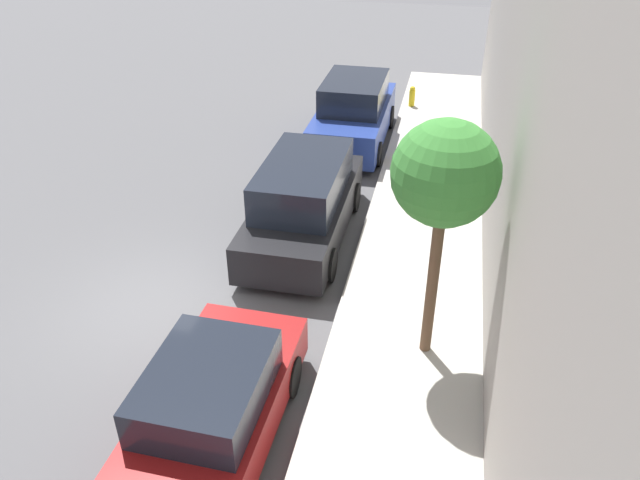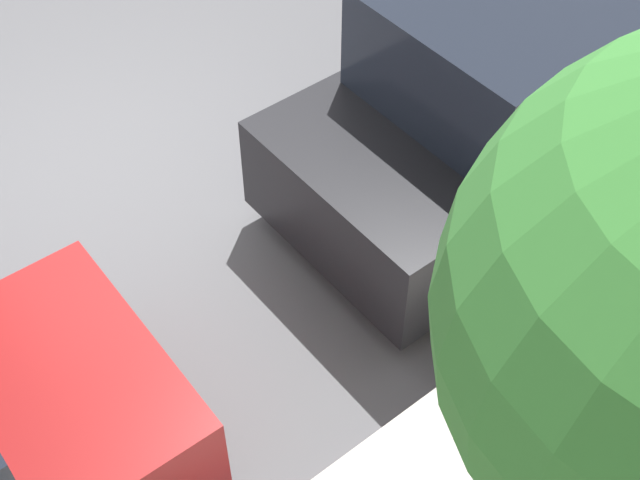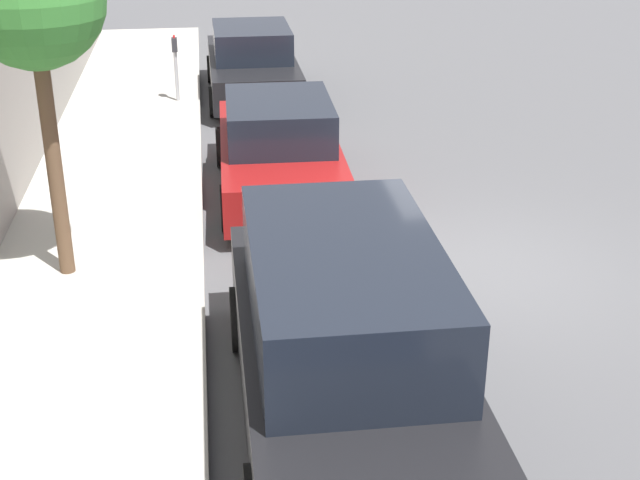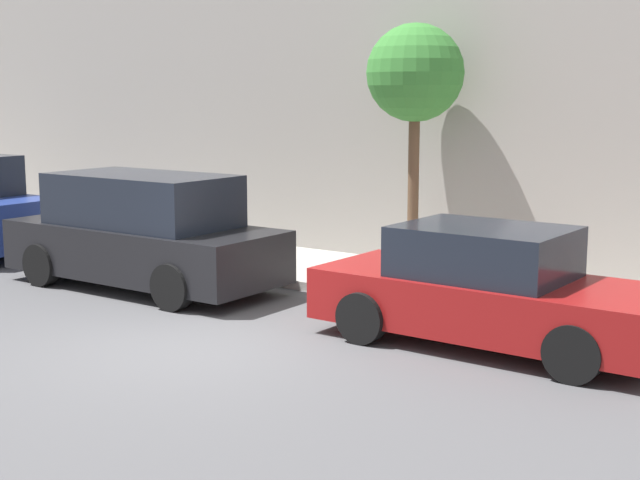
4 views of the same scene
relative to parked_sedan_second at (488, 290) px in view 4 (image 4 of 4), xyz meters
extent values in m
plane|color=#515154|center=(-2.28, 3.05, -0.72)|extent=(60.00, 60.00, 0.00)
cube|color=#B2ADA3|center=(2.58, 3.05, -0.65)|extent=(2.71, 32.00, 0.15)
cube|color=maroon|center=(0.00, -0.03, -0.16)|extent=(1.89, 4.53, 0.68)
cube|color=black|center=(0.00, 0.07, 0.50)|extent=(1.63, 2.13, 0.64)
cylinder|color=black|center=(-0.85, 1.37, -0.38)|extent=(0.22, 0.68, 0.68)
cylinder|color=black|center=(0.85, 1.37, -0.38)|extent=(0.22, 0.68, 0.68)
cylinder|color=black|center=(-0.85, -1.42, -0.38)|extent=(0.22, 0.68, 0.68)
cylinder|color=black|center=(0.85, -1.42, -0.38)|extent=(0.22, 0.68, 0.68)
cube|color=black|center=(-0.07, 6.15, -0.08)|extent=(1.92, 4.91, 0.84)
cube|color=black|center=(-0.07, 6.15, 0.76)|extent=(1.68, 3.11, 0.84)
cylinder|color=black|center=(-0.97, 7.67, -0.36)|extent=(0.22, 0.72, 0.72)
cylinder|color=black|center=(0.83, 7.67, -0.36)|extent=(0.22, 0.72, 0.72)
cylinder|color=black|center=(-0.97, 4.63, -0.36)|extent=(0.22, 0.72, 0.72)
cylinder|color=black|center=(0.83, 4.63, -0.36)|extent=(0.22, 0.72, 0.72)
cylinder|color=black|center=(1.02, 10.36, -0.37)|extent=(0.22, 0.71, 0.71)
cylinder|color=brown|center=(2.93, 2.74, 0.90)|extent=(0.19, 0.19, 2.95)
sphere|color=#387F33|center=(2.93, 2.74, 2.82)|extent=(1.63, 1.63, 1.63)
camera|label=1|loc=(2.89, -5.75, 6.83)|focal=35.00mm
camera|label=2|loc=(3.33, 1.01, 4.71)|focal=50.00mm
camera|label=3|loc=(1.06, 13.16, 4.44)|focal=50.00mm
camera|label=4|loc=(-10.31, -4.60, 2.47)|focal=50.00mm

